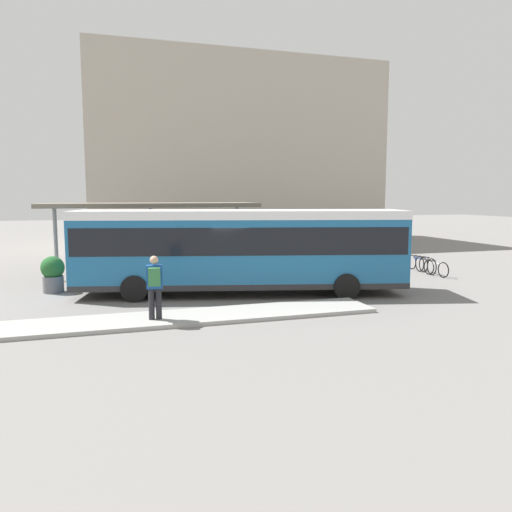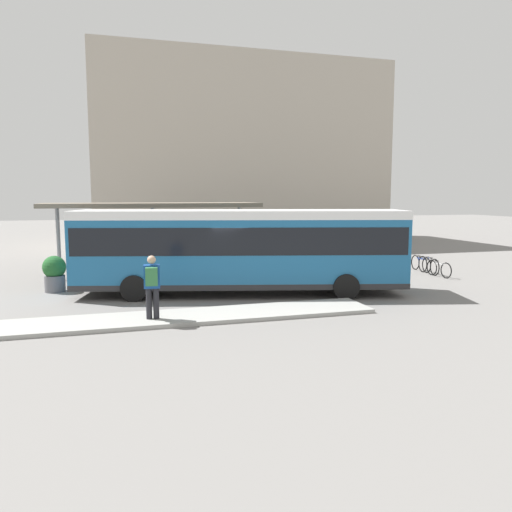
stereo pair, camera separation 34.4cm
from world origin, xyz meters
The scene contains 11 objects.
ground_plane centered at (0.00, 0.00, 0.00)m, with size 120.00×120.00×0.00m, color slate.
curb_island centered at (-2.25, -3.17, 0.06)m, with size 10.84×1.80×0.12m.
city_bus centered at (0.01, 0.00, 1.79)m, with size 11.91×5.24×3.04m.
pedestrian_waiting centered at (-3.43, -3.39, 1.15)m, with size 0.46×0.49×1.79m.
bicycle_white centered at (9.36, 1.27, 0.35)m, with size 0.48×1.63×0.71m.
bicycle_black centered at (9.42, 2.09, 0.39)m, with size 0.48×1.80×0.78m.
bicycle_blue centered at (9.57, 2.91, 0.36)m, with size 0.48×1.68×0.72m.
station_shelter centered at (-2.69, 4.93, 3.08)m, with size 9.18×2.96×3.24m.
potted_planter_near_shelter centered at (0.79, 2.34, 0.75)m, with size 0.93×0.93×1.44m.
potted_planter_far_side centered at (-6.54, 2.34, 0.71)m, with size 0.84×0.84×1.35m.
station_building centered at (4.64, 20.11, 6.42)m, with size 20.33×11.55×12.84m.
Camera 2 is at (-4.49, -17.32, 3.58)m, focal length 35.00 mm.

